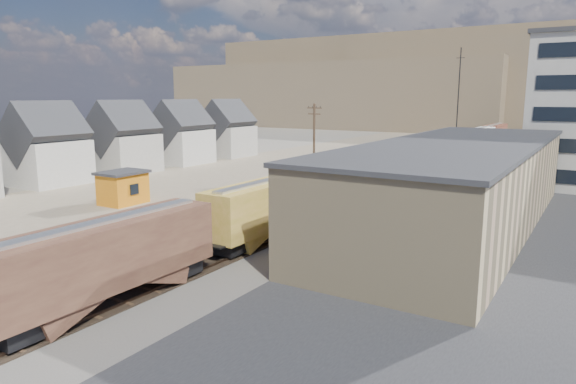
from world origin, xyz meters
The scene contains 13 objects.
ground centered at (0.00, 0.00, 0.00)m, with size 300.00×300.00×0.00m, color #6B6356.
ballast_bed centered at (0.00, 50.00, 0.03)m, with size 18.00×200.00×0.06m, color #4C4742.
dirt_yard centered at (-20.00, 40.00, 0.01)m, with size 24.00×180.00×0.03m, color #6F644C.
asphalt_lot centered at (22.00, 35.00, 0.02)m, with size 26.00×120.00×0.04m, color #232326.
rail_tracks centered at (-0.55, 50.00, 0.11)m, with size 11.40×200.00×0.24m.
freight_train centered at (3.80, 50.75, 2.79)m, with size 3.00×119.74×4.46m.
warehouse centered at (14.98, 25.00, 3.65)m, with size 12.40×40.40×7.25m.
utility_pole_north centered at (-8.50, 42.00, 5.30)m, with size 2.20×0.32×10.00m.
radio_mast centered at (6.00, 60.00, 9.12)m, with size 1.20×0.16×18.00m.
townhouse_row centered at (-34.00, 25.00, 4.34)m, with size 8.15×68.16×10.47m.
hills_north centered at (0.17, 167.92, 14.10)m, with size 265.00×80.00×32.00m.
maintenance_shed centered at (-16.40, 15.76, 1.76)m, with size 3.74×4.79×3.45m.
parked_car_blue centered at (21.55, 55.42, 0.77)m, with size 2.55×5.52×1.53m, color navy.
Camera 1 is at (25.53, -19.36, 11.07)m, focal length 32.00 mm.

